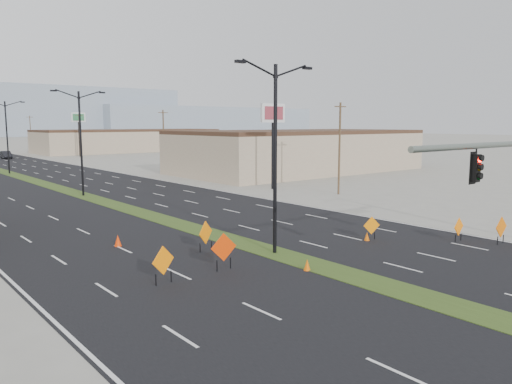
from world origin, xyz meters
TOP-DOWN VIEW (x-y plane):
  - ground at (0.00, 0.00)m, footprint 600.00×600.00m
  - building_se_near at (34.00, 45.00)m, footprint 36.00×18.00m
  - building_se_far at (38.00, 110.00)m, footprint 44.00×16.00m
  - mesa_east at (180.00, 290.00)m, footprint 160.00×50.00m
  - streetlight_0 at (0.00, 12.00)m, footprint 5.15×0.24m
  - streetlight_1 at (0.00, 40.00)m, footprint 5.15×0.24m
  - streetlight_2 at (0.00, 68.00)m, footprint 5.15×0.24m
  - utility_pole_0 at (20.00, 25.00)m, footprint 1.60×0.20m
  - utility_pole_1 at (20.00, 60.00)m, footprint 1.60×0.20m
  - utility_pole_2 at (20.00, 95.00)m, footprint 1.60×0.20m
  - utility_pole_3 at (20.00, 130.00)m, footprint 1.60×0.20m
  - car_mid at (7.21, 101.01)m, footprint 1.84×4.68m
  - construction_sign_0 at (-7.23, 11.16)m, footprint 1.25×0.40m
  - construction_sign_1 at (-3.97, 11.19)m, footprint 1.36×0.21m
  - construction_sign_2 at (-2.67, 14.67)m, footprint 1.18×0.56m
  - construction_sign_3 at (6.57, 10.63)m, footprint 1.01×0.45m
  - construction_sign_4 at (10.24, 7.09)m, footprint 1.08×0.09m
  - construction_sign_5 at (11.50, 5.18)m, footprint 1.23×0.08m
  - cone_0 at (-0.95, 8.60)m, footprint 0.35×0.35m
  - cone_1 at (-2.38, 13.67)m, footprint 0.33×0.33m
  - cone_2 at (6.21, 10.67)m, footprint 0.42×0.42m
  - cone_3 at (-5.92, 18.81)m, footprint 0.46×0.46m
  - pole_sign_east_near at (17.65, 32.25)m, footprint 2.97×0.63m
  - pole_sign_east_far at (21.18, 98.62)m, footprint 3.03×0.46m

SIDE VIEW (x-z plane):
  - ground at x=0.00m, z-range 0.00..0.00m
  - cone_1 at x=-2.38m, z-range 0.00..0.53m
  - cone_2 at x=6.21m, z-range 0.00..0.54m
  - cone_0 at x=-0.95m, z-range 0.00..0.56m
  - cone_3 at x=-5.92m, z-range 0.00..0.69m
  - car_mid at x=7.21m, z-range 0.00..1.52m
  - construction_sign_3 at x=6.57m, z-range 0.12..1.56m
  - construction_sign_4 at x=10.24m, z-range 0.12..1.56m
  - construction_sign_5 at x=11.50m, z-range 0.14..1.77m
  - construction_sign_2 at x=-2.67m, z-range 0.15..1.86m
  - construction_sign_0 at x=-7.23m, z-range 0.15..1.87m
  - construction_sign_1 at x=-3.97m, z-range 0.17..1.98m
  - building_se_far at x=38.00m, z-range 0.00..5.00m
  - building_se_near at x=34.00m, z-range 0.00..5.50m
  - utility_pole_0 at x=20.00m, z-range 0.17..9.17m
  - utility_pole_1 at x=20.00m, z-range 0.17..9.17m
  - utility_pole_2 at x=20.00m, z-range 0.17..9.17m
  - utility_pole_3 at x=20.00m, z-range 0.17..9.17m
  - streetlight_0 at x=0.00m, z-range 0.41..10.43m
  - streetlight_1 at x=0.00m, z-range 0.41..10.43m
  - streetlight_2 at x=0.00m, z-range 0.41..10.43m
  - pole_sign_east_near at x=17.65m, z-range 2.83..11.88m
  - pole_sign_east_far at x=21.18m, z-range 2.92..12.20m
  - mesa_east at x=180.00m, z-range 0.00..18.00m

